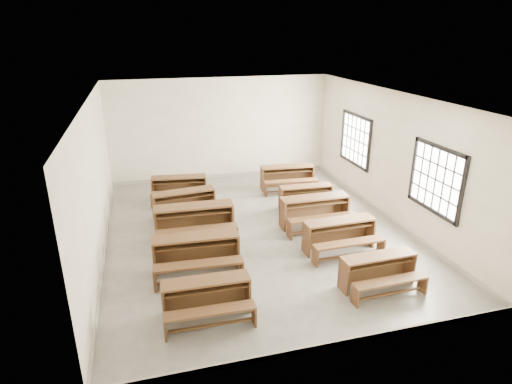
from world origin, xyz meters
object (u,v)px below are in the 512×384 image
object	(u,v)px
desk_set_8	(306,195)
desk_set_9	(288,176)
desk_set_3	(184,202)
desk_set_4	(179,187)
desk_set_2	(194,220)
desk_set_1	(196,251)
desk_set_7	(315,209)
desk_set_5	(379,269)
desk_set_6	(340,233)
desk_set_0	(207,296)

from	to	relation	value
desk_set_8	desk_set_9	xyz separation A→B (m)	(0.02, 1.57, 0.05)
desk_set_3	desk_set_4	bearing A→B (deg)	83.63
desk_set_8	desk_set_2	bearing A→B (deg)	-159.72
desk_set_1	desk_set_4	size ratio (longest dim) A/B	1.08
desk_set_3	desk_set_7	size ratio (longest dim) A/B	0.99
desk_set_5	desk_set_6	bearing A→B (deg)	90.97
desk_set_4	desk_set_9	world-z (taller)	desk_set_9
desk_set_5	desk_set_1	bearing A→B (deg)	153.97
desk_set_1	desk_set_8	world-z (taller)	desk_set_1
desk_set_0	desk_set_8	xyz separation A→B (m)	(3.33, 3.93, -0.02)
desk_set_3	desk_set_6	world-z (taller)	desk_set_3
desk_set_5	desk_set_7	world-z (taller)	desk_set_7
desk_set_9	desk_set_7	bearing A→B (deg)	-89.97
desk_set_4	desk_set_5	size ratio (longest dim) A/B	1.10
desk_set_5	desk_set_0	bearing A→B (deg)	178.52
desk_set_2	desk_set_9	distance (m)	4.08
desk_set_6	desk_set_7	bearing A→B (deg)	90.03
desk_set_2	desk_set_8	world-z (taller)	desk_set_2
desk_set_4	desk_set_6	bearing A→B (deg)	-45.33
desk_set_7	desk_set_0	bearing A→B (deg)	-137.98
desk_set_2	desk_set_4	xyz separation A→B (m)	(-0.10, 2.53, -0.07)
desk_set_3	desk_set_2	bearing A→B (deg)	-92.69
desk_set_4	desk_set_8	xyz separation A→B (m)	(3.24, -1.53, -0.03)
desk_set_0	desk_set_6	bearing A→B (deg)	26.79
desk_set_6	desk_set_7	size ratio (longest dim) A/B	0.95
desk_set_2	desk_set_9	world-z (taller)	desk_set_2
desk_set_9	desk_set_4	bearing A→B (deg)	-174.52
desk_set_1	desk_set_9	distance (m)	5.23
desk_set_3	desk_set_6	distance (m)	4.08
desk_set_6	desk_set_9	world-z (taller)	desk_set_9
desk_set_3	desk_set_9	distance (m)	3.50
desk_set_4	desk_set_0	bearing A→B (deg)	-84.30
desk_set_2	desk_set_0	bearing A→B (deg)	-91.99
desk_set_6	desk_set_9	xyz separation A→B (m)	(0.18, 3.99, 0.00)
desk_set_0	desk_set_9	size ratio (longest dim) A/B	0.90
desk_set_3	desk_set_5	size ratio (longest dim) A/B	1.14
desk_set_7	desk_set_8	world-z (taller)	desk_set_7
desk_set_7	desk_set_8	bearing A→B (deg)	79.96
desk_set_2	desk_set_5	size ratio (longest dim) A/B	1.25
desk_set_1	desk_set_6	xyz separation A→B (m)	(3.14, 0.05, -0.03)
desk_set_0	desk_set_6	distance (m)	3.51
desk_set_2	desk_set_6	bearing A→B (deg)	-23.61
desk_set_5	desk_set_3	bearing A→B (deg)	125.18
desk_set_0	desk_set_1	world-z (taller)	desk_set_1
desk_set_6	desk_set_8	world-z (taller)	desk_set_6
desk_set_0	desk_set_5	distance (m)	3.24
desk_set_2	desk_set_3	bearing A→B (deg)	95.73
desk_set_4	desk_set_1	bearing A→B (deg)	-84.17
desk_set_2	desk_set_6	xyz separation A→B (m)	(2.98, -1.41, -0.06)
desk_set_6	desk_set_5	bearing A→B (deg)	-88.80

